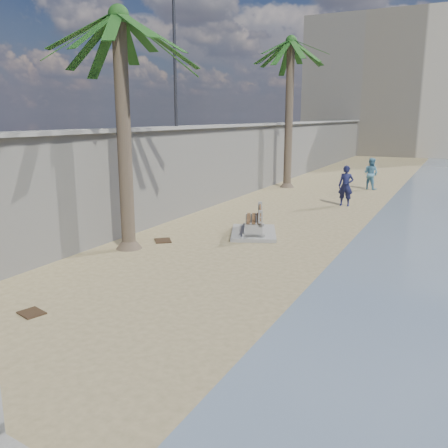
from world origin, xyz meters
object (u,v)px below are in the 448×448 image
(palm_back, at_px, (291,44))
(person_a, at_px, (346,183))
(palm_mid, at_px, (119,18))
(person_b, at_px, (371,172))
(bench_far, at_px, (254,223))

(palm_back, xyz_separation_m, person_a, (4.30, -4.34, -6.77))
(palm_mid, relative_size, person_a, 3.64)
(palm_mid, distance_m, palm_back, 14.57)
(person_b, bearing_deg, palm_back, 38.48)
(palm_mid, height_order, palm_back, palm_back)
(bench_far, distance_m, person_b, 12.62)
(palm_back, bearing_deg, bench_far, -76.33)
(palm_back, distance_m, person_a, 9.12)
(person_a, xyz_separation_m, person_b, (0.12, 5.65, -0.08))
(bench_far, xyz_separation_m, person_b, (1.70, 12.49, 0.57))
(person_b, bearing_deg, person_a, 110.81)
(palm_mid, bearing_deg, person_b, 74.28)
(palm_back, bearing_deg, person_b, 16.50)
(palm_mid, xyz_separation_m, palm_back, (0.04, 14.52, 1.16))
(bench_far, bearing_deg, person_b, 82.25)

